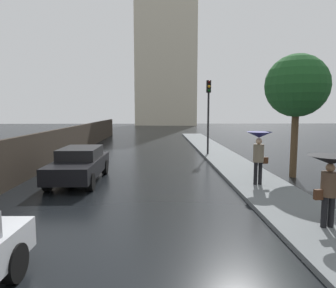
# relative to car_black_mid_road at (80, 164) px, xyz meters

# --- Properties ---
(ground) EXTENTS (120.00, 120.00, 0.00)m
(ground) POSITION_rel_car_black_mid_road_xyz_m (1.98, -6.61, -0.72)
(ground) COLOR black
(car_black_mid_road) EXTENTS (1.77, 4.42, 1.37)m
(car_black_mid_road) POSITION_rel_car_black_mid_road_xyz_m (0.00, 0.00, 0.00)
(car_black_mid_road) COLOR black
(car_black_mid_road) RESTS_ON ground
(pedestrian_with_umbrella_near) EXTENTS (0.91, 0.91, 1.96)m
(pedestrian_with_umbrella_near) POSITION_rel_car_black_mid_road_xyz_m (6.91, -1.32, 0.90)
(pedestrian_with_umbrella_near) COLOR black
(pedestrian_with_umbrella_near) RESTS_ON sidewalk_strip
(pedestrian_with_umbrella_far) EXTENTS (1.01, 1.01, 1.70)m
(pedestrian_with_umbrella_far) POSITION_rel_car_black_mid_road_xyz_m (7.21, -5.47, 0.75)
(pedestrian_with_umbrella_far) COLOR black
(pedestrian_with_umbrella_far) RESTS_ON sidewalk_strip
(traffic_light) EXTENTS (0.26, 0.39, 4.58)m
(traffic_light) POSITION_rel_car_black_mid_road_xyz_m (6.31, 6.58, 2.57)
(traffic_light) COLOR black
(traffic_light) RESTS_ON sidewalk_strip
(street_tree_mid) EXTENTS (2.64, 2.64, 5.24)m
(street_tree_mid) POSITION_rel_car_black_mid_road_xyz_m (9.06, 0.52, 3.17)
(street_tree_mid) COLOR #4C3823
(street_tree_mid) RESTS_ON ground
(distant_tower) EXTENTS (12.58, 9.67, 36.16)m
(distant_tower) POSITION_rel_car_black_mid_road_xyz_m (4.99, 48.48, 15.48)
(distant_tower) COLOR beige
(distant_tower) RESTS_ON ground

